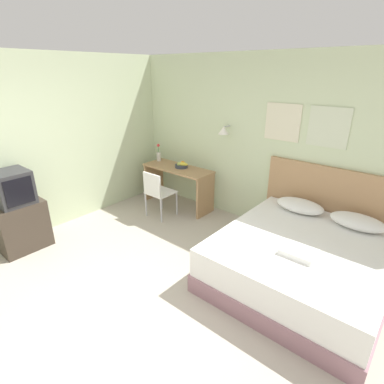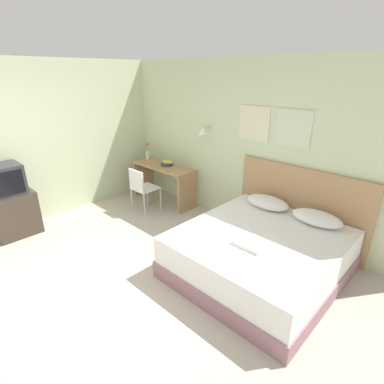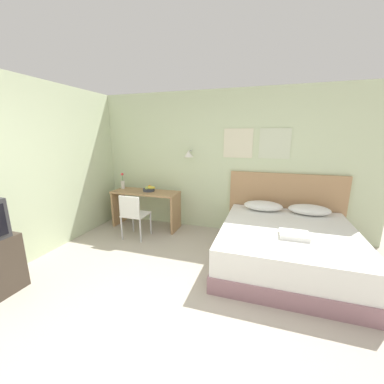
% 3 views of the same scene
% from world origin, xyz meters
% --- Properties ---
extents(ground_plane, '(24.00, 24.00, 0.00)m').
position_xyz_m(ground_plane, '(0.00, 0.00, 0.00)').
color(ground_plane, '#B2A899').
extents(wall_back, '(5.56, 0.31, 2.65)m').
position_xyz_m(wall_back, '(0.01, 2.74, 1.33)').
color(wall_back, beige).
rests_on(wall_back, ground_plane).
extents(bed, '(1.84, 1.99, 0.57)m').
position_xyz_m(bed, '(1.23, 1.66, 0.28)').
color(bed, gray).
rests_on(bed, ground_plane).
extents(headboard, '(1.96, 0.06, 1.19)m').
position_xyz_m(headboard, '(1.23, 2.69, 0.59)').
color(headboard, '#A87F56').
rests_on(headboard, ground_plane).
extents(pillow_left, '(0.65, 0.39, 0.16)m').
position_xyz_m(pillow_left, '(0.86, 2.41, 0.65)').
color(pillow_left, white).
rests_on(pillow_left, bed).
extents(pillow_right, '(0.65, 0.39, 0.16)m').
position_xyz_m(pillow_right, '(1.60, 2.41, 0.65)').
color(pillow_right, white).
rests_on(pillow_right, bed).
extents(folded_towel_near_foot, '(0.36, 0.28, 0.06)m').
position_xyz_m(folded_towel_near_foot, '(1.28, 1.37, 0.60)').
color(folded_towel_near_foot, white).
rests_on(folded_towel_near_foot, bed).
extents(desk, '(1.34, 0.51, 0.75)m').
position_xyz_m(desk, '(-1.41, 2.37, 0.53)').
color(desk, '#A87F56').
rests_on(desk, ground_plane).
extents(desk_chair, '(0.42, 0.42, 0.82)m').
position_xyz_m(desk_chair, '(-1.34, 1.77, 0.49)').
color(desk_chair, white).
rests_on(desk_chair, ground_plane).
extents(fruit_bowl, '(0.26, 0.23, 0.11)m').
position_xyz_m(fruit_bowl, '(-1.34, 2.41, 0.79)').
color(fruit_bowl, '#333842').
rests_on(fruit_bowl, desk).
extents(flower_vase, '(0.08, 0.08, 0.33)m').
position_xyz_m(flower_vase, '(-1.97, 2.45, 0.86)').
color(flower_vase, silver).
rests_on(flower_vase, desk).
extents(tv_stand, '(0.49, 0.63, 0.70)m').
position_xyz_m(tv_stand, '(-2.11, -0.14, 0.35)').
color(tv_stand, '#3D3328').
rests_on(tv_stand, ground_plane).
extents(television, '(0.48, 0.44, 0.46)m').
position_xyz_m(television, '(-2.11, -0.14, 0.93)').
color(television, '#2D2D30').
rests_on(television, tv_stand).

